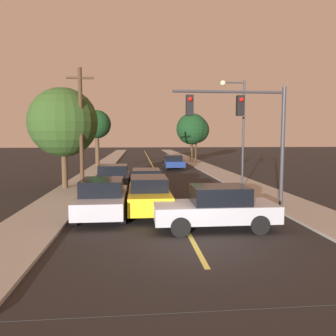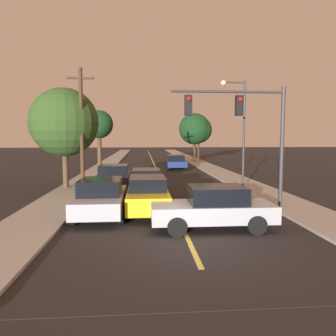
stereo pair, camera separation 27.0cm
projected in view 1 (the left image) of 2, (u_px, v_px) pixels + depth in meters
The scene contains 17 objects.
ground_plane at pixel (194, 244), 10.38m from camera, with size 200.00×200.00×0.00m, color black.
road_surface at pixel (150, 161), 46.06m from camera, with size 9.08×80.00×0.01m.
sidewalk_left at pixel (109, 161), 45.52m from camera, with size 2.50×80.00×0.12m.
sidewalk_right at pixel (191, 161), 46.59m from camera, with size 2.50×80.00×0.12m.
car_near_lane_front at pixel (149, 194), 14.90m from camera, with size 1.93×5.04×1.63m.
car_near_lane_second at pixel (146, 181), 19.36m from camera, with size 1.92×4.53×1.53m.
car_outer_lane_front at pixel (103, 197), 14.02m from camera, with size 2.05×4.79×1.63m.
car_outer_lane_second at pixel (113, 178), 20.32m from camera, with size 2.08×4.02×1.69m.
car_far_oncoming at pixel (174, 162), 34.69m from camera, with size 2.09×4.14×1.51m.
car_crossing_right at pixel (216, 207), 12.12m from camera, with size 4.50×2.01×1.60m.
traffic_signal_mast at pixel (246, 121), 14.89m from camera, with size 5.23×0.42×5.56m.
streetlamp_right at pixel (238, 120), 20.51m from camera, with size 1.60×0.36×6.80m.
utility_pole_left at pixel (81, 128), 19.68m from camera, with size 1.60×0.24×7.38m.
tree_left_near at pixel (97, 125), 33.13m from camera, with size 2.86×2.86×6.01m.
tree_left_far at pixel (63, 122), 20.90m from camera, with size 4.40×4.40×6.42m.
tree_right_near at pixel (192, 129), 44.76m from camera, with size 4.27×4.27×6.54m.
tree_right_far at pixel (196, 130), 44.93m from camera, with size 3.64×3.64×6.09m.
Camera 1 is at (-1.77, -9.98, 3.39)m, focal length 35.00 mm.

